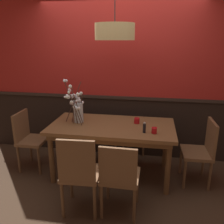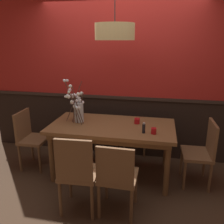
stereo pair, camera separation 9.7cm
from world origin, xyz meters
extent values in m
plane|color=#422D1E|center=(0.00, 0.00, 0.00)|extent=(24.00, 24.00, 0.00)
cube|color=black|center=(0.00, 0.74, 0.50)|extent=(4.72, 0.12, 0.99)
cube|color=#31241E|center=(0.00, 0.73, 1.01)|extent=(4.72, 0.14, 0.05)
cube|color=#B2231E|center=(0.00, 0.74, 1.96)|extent=(4.72, 0.12, 1.92)
cube|color=brown|center=(0.00, 0.00, 0.76)|extent=(1.74, 0.91, 0.05)
cube|color=brown|center=(0.00, 0.00, 0.69)|extent=(1.63, 0.80, 0.08)
cylinder|color=brown|center=(-0.78, -0.36, 0.37)|extent=(0.07, 0.07, 0.73)
cylinder|color=brown|center=(0.78, -0.36, 0.37)|extent=(0.07, 0.07, 0.73)
cylinder|color=brown|center=(-0.78, 0.36, 0.37)|extent=(0.07, 0.07, 0.73)
cylinder|color=brown|center=(0.78, 0.36, 0.37)|extent=(0.07, 0.07, 0.73)
cube|color=brown|center=(0.25, 0.82, 0.44)|extent=(0.43, 0.45, 0.04)
cube|color=brown|center=(0.24, 1.02, 0.68)|extent=(0.39, 0.06, 0.44)
cylinder|color=brown|center=(0.43, 0.64, 0.21)|extent=(0.04, 0.04, 0.42)
cylinder|color=brown|center=(0.09, 0.63, 0.21)|extent=(0.04, 0.04, 0.42)
cylinder|color=brown|center=(0.41, 1.01, 0.21)|extent=(0.04, 0.04, 0.42)
cylinder|color=brown|center=(0.07, 1.00, 0.21)|extent=(0.04, 0.04, 0.42)
cube|color=brown|center=(1.17, 0.00, 0.44)|extent=(0.40, 0.46, 0.04)
cube|color=brown|center=(1.34, 0.00, 0.69)|extent=(0.05, 0.43, 0.45)
cylinder|color=brown|center=(1.02, -0.20, 0.21)|extent=(0.04, 0.04, 0.42)
cylinder|color=brown|center=(1.01, 0.19, 0.21)|extent=(0.04, 0.04, 0.42)
cylinder|color=brown|center=(1.34, -0.19, 0.21)|extent=(0.04, 0.04, 0.42)
cylinder|color=brown|center=(1.33, 0.20, 0.21)|extent=(0.04, 0.04, 0.42)
cube|color=brown|center=(0.23, -0.77, 0.45)|extent=(0.43, 0.42, 0.04)
cube|color=brown|center=(0.23, -0.95, 0.68)|extent=(0.40, 0.04, 0.42)
cylinder|color=brown|center=(0.05, -0.59, 0.21)|extent=(0.04, 0.04, 0.43)
cylinder|color=brown|center=(0.41, -0.59, 0.21)|extent=(0.04, 0.04, 0.43)
cylinder|color=brown|center=(0.05, -0.94, 0.21)|extent=(0.04, 0.04, 0.43)
cylinder|color=brown|center=(0.41, -0.95, 0.21)|extent=(0.04, 0.04, 0.43)
cube|color=brown|center=(-0.21, -0.81, 0.47)|extent=(0.45, 0.44, 0.04)
cube|color=brown|center=(-0.20, -1.00, 0.73)|extent=(0.40, 0.06, 0.47)
cylinder|color=brown|center=(-0.40, -0.65, 0.22)|extent=(0.04, 0.04, 0.45)
cylinder|color=brown|center=(-0.04, -0.62, 0.22)|extent=(0.04, 0.04, 0.45)
cylinder|color=brown|center=(-0.38, -1.00, 0.22)|extent=(0.04, 0.04, 0.45)
cylinder|color=brown|center=(-0.02, -0.98, 0.22)|extent=(0.04, 0.04, 0.45)
cube|color=brown|center=(-1.22, -0.03, 0.46)|extent=(0.39, 0.44, 0.04)
cube|color=brown|center=(-1.39, -0.03, 0.69)|extent=(0.05, 0.41, 0.42)
cylinder|color=brown|center=(-1.06, 0.16, 0.22)|extent=(0.04, 0.04, 0.43)
cylinder|color=brown|center=(-1.05, -0.21, 0.22)|extent=(0.04, 0.04, 0.43)
cylinder|color=brown|center=(-1.38, 0.16, 0.22)|extent=(0.04, 0.04, 0.43)
cylinder|color=brown|center=(-1.38, -0.22, 0.22)|extent=(0.04, 0.04, 0.43)
cube|color=brown|center=(-0.23, 0.81, 0.45)|extent=(0.49, 0.43, 0.04)
cube|color=brown|center=(-0.22, 0.98, 0.71)|extent=(0.44, 0.08, 0.48)
cylinder|color=brown|center=(-0.05, 0.63, 0.21)|extent=(0.04, 0.04, 0.43)
cylinder|color=brown|center=(-0.45, 0.66, 0.21)|extent=(0.04, 0.04, 0.43)
cylinder|color=brown|center=(-0.02, 0.96, 0.21)|extent=(0.04, 0.04, 0.43)
cylinder|color=brown|center=(-0.42, 0.99, 0.21)|extent=(0.04, 0.04, 0.43)
cylinder|color=silver|center=(-0.50, 0.04, 0.92)|extent=(0.14, 0.14, 0.29)
cylinder|color=silver|center=(-0.50, 0.04, 0.81)|extent=(0.12, 0.12, 0.06)
cylinder|color=#472D23|center=(-0.53, -0.09, 1.10)|extent=(0.26, 0.05, 0.63)
sphere|color=white|center=(-0.59, -0.22, 1.42)|extent=(0.04, 0.04, 0.04)
sphere|color=white|center=(-0.54, -0.13, 1.12)|extent=(0.04, 0.04, 0.04)
sphere|color=white|center=(-0.53, -0.17, 1.34)|extent=(0.05, 0.05, 0.05)
sphere|color=white|center=(-0.55, -0.15, 1.28)|extent=(0.05, 0.05, 0.05)
sphere|color=white|center=(-0.55, -0.17, 1.26)|extent=(0.04, 0.04, 0.04)
cylinder|color=#472D23|center=(-0.58, 0.05, 0.98)|extent=(0.06, 0.22, 0.40)
sphere|color=white|center=(-0.66, 0.05, 1.17)|extent=(0.04, 0.04, 0.04)
sphere|color=white|center=(-0.60, 0.03, 1.06)|extent=(0.05, 0.05, 0.05)
sphere|color=white|center=(-0.68, 0.01, 1.15)|extent=(0.03, 0.03, 0.03)
cylinder|color=#472D23|center=(-0.51, 0.09, 0.98)|extent=(0.07, 0.03, 0.39)
sphere|color=white|center=(-0.50, 0.09, 1.12)|extent=(0.03, 0.03, 0.03)
sphere|color=white|center=(-0.50, 0.07, 1.09)|extent=(0.06, 0.06, 0.06)
sphere|color=white|center=(-0.52, 0.14, 1.16)|extent=(0.04, 0.04, 0.04)
sphere|color=white|center=(-0.50, 0.08, 1.06)|extent=(0.05, 0.05, 0.05)
sphere|color=white|center=(-0.55, 0.09, 1.15)|extent=(0.05, 0.05, 0.05)
cylinder|color=#472D23|center=(-0.47, -0.05, 1.01)|extent=(0.14, 0.02, 0.44)
sphere|color=white|center=(-0.45, -0.06, 1.02)|extent=(0.04, 0.04, 0.04)
sphere|color=white|center=(-0.49, -0.07, 1.02)|extent=(0.05, 0.05, 0.05)
sphere|color=white|center=(-0.49, -0.06, 1.12)|extent=(0.04, 0.04, 0.04)
cylinder|color=#472D23|center=(-0.55, 0.01, 0.99)|extent=(0.15, 0.14, 0.41)
sphere|color=white|center=(-0.64, -0.05, 1.17)|extent=(0.04, 0.04, 0.04)
sphere|color=white|center=(-0.58, 0.00, 1.07)|extent=(0.05, 0.05, 0.05)
sphere|color=white|center=(-0.62, -0.03, 1.16)|extent=(0.05, 0.05, 0.05)
cylinder|color=#472D23|center=(-0.59, 0.11, 1.07)|extent=(0.20, 0.23, 0.57)
sphere|color=white|center=(-0.58, 0.08, 1.08)|extent=(0.03, 0.03, 0.03)
sphere|color=white|center=(-0.58, 0.08, 1.04)|extent=(0.04, 0.04, 0.04)
sphere|color=white|center=(-0.66, 0.16, 1.22)|extent=(0.05, 0.05, 0.05)
sphere|color=white|center=(-0.65, 0.15, 1.15)|extent=(0.05, 0.05, 0.05)
sphere|color=white|center=(-0.72, 0.20, 1.35)|extent=(0.05, 0.05, 0.05)
cylinder|color=#472D23|center=(-0.51, 0.03, 0.99)|extent=(0.09, 0.02, 0.42)
sphere|color=white|center=(-0.49, 0.00, 1.15)|extent=(0.04, 0.04, 0.04)
sphere|color=white|center=(-0.54, 0.03, 0.98)|extent=(0.04, 0.04, 0.04)
sphere|color=white|center=(-0.48, 0.00, 1.20)|extent=(0.05, 0.05, 0.05)
cylinder|color=#472D23|center=(-0.46, 0.05, 1.00)|extent=(0.07, 0.05, 0.44)
sphere|color=white|center=(-0.48, 0.04, 1.11)|extent=(0.05, 0.05, 0.05)
sphere|color=white|center=(-0.47, 0.09, 1.19)|extent=(0.05, 0.05, 0.05)
sphere|color=white|center=(-0.44, 0.06, 1.07)|extent=(0.04, 0.04, 0.04)
cylinder|color=#472D23|center=(-0.56, 0.06, 0.98)|extent=(0.08, 0.13, 0.39)
sphere|color=white|center=(-0.55, 0.03, 0.98)|extent=(0.04, 0.04, 0.04)
sphere|color=white|center=(-0.61, 0.10, 1.15)|extent=(0.03, 0.03, 0.03)
sphere|color=white|center=(-0.61, 0.11, 1.13)|extent=(0.05, 0.05, 0.05)
sphere|color=white|center=(-0.57, 0.06, 1.04)|extent=(0.05, 0.05, 0.05)
cylinder|color=#472D23|center=(-0.54, 0.00, 1.04)|extent=(0.10, 0.11, 0.52)
sphere|color=white|center=(-0.54, -0.03, 1.03)|extent=(0.04, 0.04, 0.04)
sphere|color=white|center=(-0.55, 0.00, 1.18)|extent=(0.05, 0.05, 0.05)
sphere|color=white|center=(-0.55, 0.03, 1.05)|extent=(0.04, 0.04, 0.04)
cylinder|color=red|center=(0.34, 0.12, 0.82)|extent=(0.08, 0.08, 0.08)
torus|color=red|center=(0.34, 0.12, 0.85)|extent=(0.08, 0.08, 0.01)
cylinder|color=silver|center=(0.34, 0.12, 0.81)|extent=(0.05, 0.05, 0.04)
cylinder|color=red|center=(0.59, -0.22, 0.82)|extent=(0.07, 0.07, 0.08)
torus|color=red|center=(0.59, -0.22, 0.85)|extent=(0.07, 0.07, 0.01)
cylinder|color=silver|center=(0.59, -0.22, 0.81)|extent=(0.05, 0.05, 0.04)
cylinder|color=black|center=(0.46, -0.22, 0.84)|extent=(0.04, 0.04, 0.12)
cylinder|color=beige|center=(0.46, -0.22, 0.91)|extent=(0.03, 0.03, 0.02)
cylinder|color=tan|center=(0.04, 0.00, 2.03)|extent=(0.50, 0.50, 0.21)
sphere|color=#F9EAB7|center=(0.04, 0.00, 2.00)|extent=(0.14, 0.14, 0.14)
camera|label=1|loc=(0.54, -3.10, 1.94)|focal=38.06mm
camera|label=2|loc=(0.64, -3.09, 1.94)|focal=38.06mm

